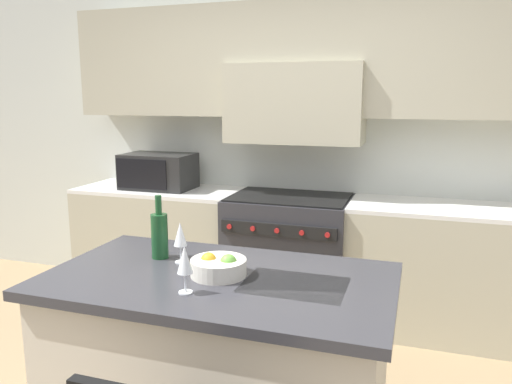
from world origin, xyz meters
TOP-DOWN VIEW (x-y plane):
  - back_cabinetry at (0.00, 2.06)m, footprint 10.00×0.46m
  - back_counter at (-0.00, 1.82)m, footprint 3.66×0.62m
  - range_stove at (-0.00, 1.80)m, footprint 0.93×0.70m
  - microwave at (-1.14, 1.81)m, footprint 0.58×0.39m
  - kitchen_island at (0.11, 0.10)m, footprint 1.55×0.89m
  - wine_bottle at (-0.26, 0.25)m, footprint 0.08×0.08m
  - wine_glass_near at (0.06, -0.12)m, footprint 0.06×0.06m
  - wine_glass_far at (-0.13, 0.21)m, footprint 0.06×0.06m
  - fruit_bowl at (0.11, 0.10)m, footprint 0.25×0.25m

SIDE VIEW (x-z plane):
  - kitchen_island at x=0.11m, z-range 0.00..0.92m
  - back_counter at x=0.00m, z-range 0.00..0.94m
  - range_stove at x=0.00m, z-range 0.00..0.95m
  - fruit_bowl at x=0.11m, z-range 0.91..1.01m
  - wine_bottle at x=-0.26m, z-range 0.88..1.20m
  - wine_glass_near at x=0.06m, z-range 0.95..1.15m
  - wine_glass_far at x=-0.13m, z-range 0.95..1.15m
  - microwave at x=-1.14m, z-range 0.94..1.24m
  - back_cabinetry at x=0.00m, z-range 0.25..2.95m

